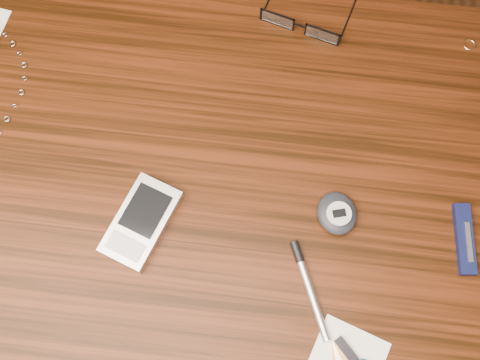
% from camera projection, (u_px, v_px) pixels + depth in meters
% --- Properties ---
extents(ground, '(3.80, 3.80, 0.00)m').
position_uv_depth(ground, '(212.00, 273.00, 1.58)').
color(ground, '#472814').
rests_on(ground, ground).
extents(desk, '(1.00, 0.70, 0.75)m').
position_uv_depth(desk, '(195.00, 204.00, 0.96)').
color(desk, '#391709').
rests_on(desk, ground).
extents(eyeglasses, '(0.16, 0.16, 0.03)m').
position_uv_depth(eyeglasses, '(301.00, 23.00, 0.94)').
color(eyeglasses, black).
rests_on(eyeglasses, desk).
extents(gold_ring, '(0.03, 0.03, 0.00)m').
position_uv_depth(gold_ring, '(469.00, 45.00, 0.94)').
color(gold_ring, tan).
rests_on(gold_ring, desk).
extents(pda_phone, '(0.10, 0.14, 0.02)m').
position_uv_depth(pda_phone, '(141.00, 222.00, 0.84)').
color(pda_phone, '#BABABF').
rests_on(pda_phone, desk).
extents(pedometer, '(0.07, 0.08, 0.03)m').
position_uv_depth(pedometer, '(337.00, 213.00, 0.84)').
color(pedometer, black).
rests_on(pedometer, desk).
extents(pocket_knife, '(0.03, 0.10, 0.01)m').
position_uv_depth(pocket_knife, '(464.00, 239.00, 0.83)').
color(pocket_knife, '#0C1234').
rests_on(pocket_knife, desk).
extents(silver_pen, '(0.07, 0.13, 0.01)m').
position_uv_depth(silver_pen, '(307.00, 282.00, 0.82)').
color(silver_pen, silver).
rests_on(silver_pen, desk).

